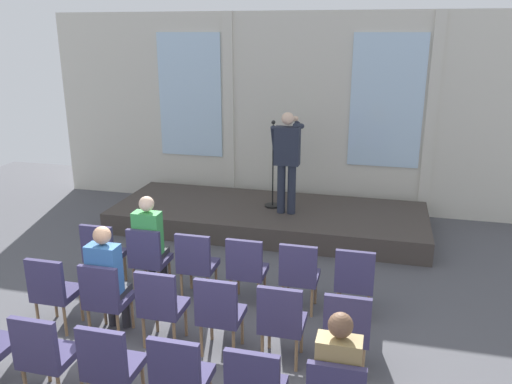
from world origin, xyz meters
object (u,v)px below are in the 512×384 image
chair_r1_c0 (53,289)px  chair_r1_c4 (281,319)px  mic_stand (273,188)px  chair_r1_c3 (219,311)px  audience_r1_c1 (107,276)px  chair_r0_c5 (354,279)px  chair_r0_c4 (299,273)px  chair_r2_c2 (110,363)px  chair_r1_c5 (347,328)px  chair_r1_c2 (161,303)px  chair_r0_c2 (196,261)px  chair_r1_c1 (105,296)px  chair_r0_c0 (102,251)px  speaker (287,156)px  chair_r0_c3 (246,267)px  chair_r2_c1 (44,352)px  chair_r2_c3 (180,375)px  audience_r0_c1 (150,239)px  audience_r2_c5 (338,374)px  chair_r0_c1 (148,256)px

chair_r1_c0 → chair_r1_c4: same height
mic_stand → chair_r1_c3: size_ratio=1.65×
audience_r1_c1 → chair_r1_c3: bearing=-3.4°
mic_stand → chair_r0_c5: 3.30m
chair_r0_c4 → chair_r2_c2: same height
chair_r1_c5 → chair_r1_c2: bearing=180.0°
chair_r0_c5 → chair_r0_c2: bearing=180.0°
chair_r1_c1 → chair_r1_c3: (1.35, 0.00, 0.00)m
chair_r0_c0 → chair_r0_c5: 3.37m
speaker → chair_r0_c0: bearing=-128.1°
chair_r0_c3 → speaker: bearing=89.7°
chair_r0_c0 → audience_r1_c1: audience_r1_c1 is taller
chair_r0_c2 → chair_r0_c5: 2.02m
chair_r0_c3 → chair_r2_c1: (-1.35, -2.21, 0.00)m
chair_r2_c3 → chair_r1_c2: bearing=121.3°
audience_r0_c1 → chair_r1_c1: audience_r0_c1 is taller
chair_r1_c0 → chair_r2_c2: size_ratio=1.00×
chair_r0_c4 → chair_r0_c5: same height
chair_r1_c2 → chair_r2_c1: (-0.67, -1.11, 0.00)m
speaker → audience_r2_c5: (1.33, -4.72, -0.66)m
chair_r2_c3 → chair_r0_c1: bearing=121.3°
chair_r1_c1 → chair_r0_c1: bearing=90.0°
chair_r1_c2 → audience_r2_c5: 2.27m
chair_r2_c2 → chair_r2_c3: size_ratio=1.00×
chair_r2_c2 → audience_r2_c5: (2.02, 0.08, 0.19)m
mic_stand → chair_r1_c3: (0.29, -3.96, -0.17)m
chair_r0_c4 → chair_r1_c5: same height
chair_r2_c3 → mic_stand: bearing=93.2°
chair_r2_c1 → chair_r2_c3: same height
chair_r0_c5 → chair_r1_c1: size_ratio=1.00×
audience_r0_c1 → chair_r0_c3: (1.35, -0.08, -0.21)m
mic_stand → chair_r2_c1: (-1.06, -5.07, -0.17)m
audience_r0_c1 → chair_r0_c3: size_ratio=1.44×
mic_stand → chair_r2_c1: size_ratio=1.65×
chair_r1_c3 → audience_r2_c5: 1.70m
chair_r0_c2 → chair_r1_c3: (0.67, -1.11, 0.00)m
audience_r1_c1 → chair_r1_c4: audience_r1_c1 is taller
chair_r0_c0 → chair_r0_c4: same height
mic_stand → chair_r1_c2: 3.99m
chair_r0_c1 → audience_r2_c5: audience_r2_c5 is taller
chair_r0_c3 → chair_r2_c1: bearing=-121.3°
chair_r0_c0 → chair_r0_c4: size_ratio=1.00×
chair_r2_c1 → chair_r2_c2: bearing=0.0°
chair_r0_c0 → chair_r0_c1: size_ratio=1.00×
chair_r1_c0 → chair_r1_c5: same height
mic_stand → chair_r0_c3: (0.29, -2.86, -0.17)m
chair_r0_c4 → chair_r2_c1: 3.00m
chair_r0_c5 → audience_r1_c1: (-2.69, -1.03, 0.21)m
audience_r0_c1 → chair_r1_c4: audience_r0_c1 is taller
chair_r1_c2 → chair_r1_c4: (1.35, 0.00, 0.00)m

